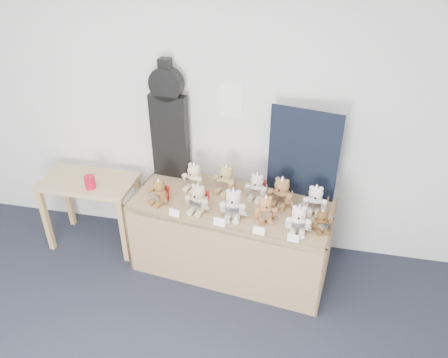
% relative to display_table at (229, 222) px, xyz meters
% --- Properties ---
extents(room_shell, '(6.00, 6.00, 6.00)m').
position_rel_display_table_xyz_m(room_shell, '(-0.09, 0.53, 0.91)').
color(room_shell, white).
rests_on(room_shell, floor).
extents(display_table, '(1.84, 0.95, 0.73)m').
position_rel_display_table_xyz_m(display_table, '(0.00, 0.00, 0.00)').
color(display_table, olive).
rests_on(display_table, floor).
extents(side_table, '(0.89, 0.50, 0.74)m').
position_rel_display_table_xyz_m(side_table, '(-1.39, 0.15, 0.04)').
color(side_table, '#957850').
rests_on(side_table, floor).
extents(guitar_case, '(0.35, 0.13, 1.13)m').
position_rel_display_table_xyz_m(guitar_case, '(-0.64, 0.42, 0.71)').
color(guitar_case, black).
rests_on(guitar_case, display_table).
extents(navy_board, '(0.60, 0.15, 0.81)m').
position_rel_display_table_xyz_m(navy_board, '(0.57, 0.33, 0.56)').
color(navy_board, black).
rests_on(navy_board, display_table).
extents(red_cup, '(0.09, 0.09, 0.13)m').
position_rel_display_table_xyz_m(red_cup, '(-1.30, 0.03, 0.22)').
color(red_cup, '#B30B23').
rests_on(red_cup, side_table).
extents(teddy_front_far_left, '(0.21, 0.20, 0.26)m').
position_rel_display_table_xyz_m(teddy_front_far_left, '(-0.61, -0.05, 0.26)').
color(teddy_front_far_left, brown).
rests_on(teddy_front_far_left, display_table).
extents(teddy_front_left, '(0.23, 0.21, 0.29)m').
position_rel_display_table_xyz_m(teddy_front_left, '(-0.25, -0.09, 0.27)').
color(teddy_front_left, tan).
rests_on(teddy_front_left, display_table).
extents(teddy_front_centre, '(0.24, 0.19, 0.30)m').
position_rel_display_table_xyz_m(teddy_front_centre, '(0.06, -0.12, 0.28)').
color(teddy_front_centre, beige).
rests_on(teddy_front_centre, display_table).
extents(teddy_front_right, '(0.21, 0.18, 0.25)m').
position_rel_display_table_xyz_m(teddy_front_right, '(0.32, -0.10, 0.26)').
color(teddy_front_right, '#A66C3F').
rests_on(teddy_front_right, display_table).
extents(teddy_front_far_right, '(0.22, 0.18, 0.27)m').
position_rel_display_table_xyz_m(teddy_front_far_right, '(0.59, -0.21, 0.27)').
color(teddy_front_far_right, white).
rests_on(teddy_front_far_right, display_table).
extents(teddy_front_end, '(0.18, 0.17, 0.22)m').
position_rel_display_table_xyz_m(teddy_front_end, '(0.78, -0.16, 0.25)').
color(teddy_front_end, brown).
rests_on(teddy_front_end, display_table).
extents(teddy_back_left, '(0.23, 0.22, 0.28)m').
position_rel_display_table_xyz_m(teddy_back_left, '(-0.37, 0.24, 0.27)').
color(teddy_back_left, beige).
rests_on(teddy_back_left, display_table).
extents(teddy_back_centre_left, '(0.24, 0.24, 0.30)m').
position_rel_display_table_xyz_m(teddy_back_centre_left, '(-0.08, 0.25, 0.28)').
color(teddy_back_centre_left, '#A48A52').
rests_on(teddy_back_centre_left, display_table).
extents(teddy_back_centre_right, '(0.22, 0.20, 0.27)m').
position_rel_display_table_xyz_m(teddy_back_centre_right, '(0.21, 0.20, 0.26)').
color(teddy_back_centre_right, beige).
rests_on(teddy_back_centre_right, display_table).
extents(teddy_back_right, '(0.24, 0.22, 0.30)m').
position_rel_display_table_xyz_m(teddy_back_right, '(0.43, 0.13, 0.28)').
color(teddy_back_right, olive).
rests_on(teddy_back_right, display_table).
extents(teddy_back_end, '(0.23, 0.18, 0.28)m').
position_rel_display_table_xyz_m(teddy_back_end, '(0.71, 0.09, 0.27)').
color(teddy_back_end, white).
rests_on(teddy_back_end, display_table).
extents(entry_card_a, '(0.09, 0.03, 0.06)m').
position_rel_display_table_xyz_m(entry_card_a, '(-0.42, -0.23, 0.19)').
color(entry_card_a, white).
rests_on(entry_card_a, display_table).
extents(entry_card_b, '(0.10, 0.03, 0.07)m').
position_rel_display_table_xyz_m(entry_card_b, '(-0.03, -0.28, 0.20)').
color(entry_card_b, white).
rests_on(entry_card_b, display_table).
extents(entry_card_c, '(0.09, 0.03, 0.07)m').
position_rel_display_table_xyz_m(entry_card_c, '(0.30, -0.32, 0.19)').
color(entry_card_c, white).
rests_on(entry_card_c, display_table).
extents(entry_card_d, '(0.09, 0.03, 0.06)m').
position_rel_display_table_xyz_m(entry_card_d, '(0.57, -0.35, 0.19)').
color(entry_card_d, white).
rests_on(entry_card_d, display_table).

